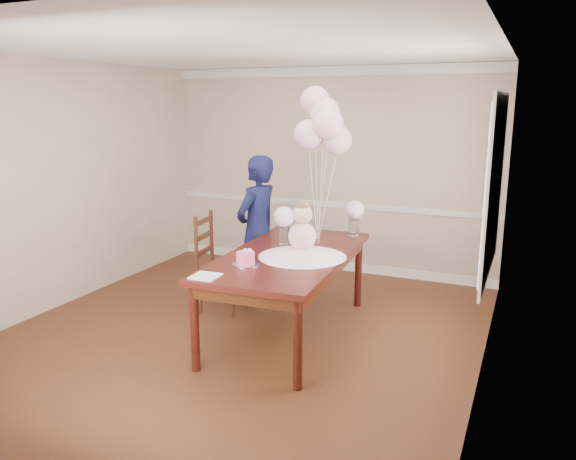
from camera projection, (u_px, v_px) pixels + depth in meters
The scene contains 52 objects.
floor at pixel (239, 335), 5.54m from camera, with size 4.50×5.00×0.00m, color #371B0D.
ceiling at pixel (234, 49), 4.94m from camera, with size 4.50×5.00×0.02m, color white.
wall_back at pixel (328, 171), 7.47m from camera, with size 4.50×0.02×2.70m, color tan.
wall_front at pixel (11, 273), 3.01m from camera, with size 4.50×0.02×2.70m, color tan.
wall_left at pixel (56, 186), 6.12m from camera, with size 0.02×5.00×2.70m, color tan.
wall_right at pixel (491, 220), 4.35m from camera, with size 0.02×5.00×2.70m, color tan.
chair_rail_trim at pixel (327, 204), 7.56m from camera, with size 4.50×0.02×0.07m, color silver.
crown_molding at pixel (329, 71), 7.17m from camera, with size 4.50×0.02×0.12m, color silver.
baseboard_trim at pixel (326, 264), 7.75m from camera, with size 4.50×0.02×0.12m, color white.
window_frame at pixel (495, 186), 4.76m from camera, with size 0.02×1.66×1.56m, color silver.
window_blinds at pixel (493, 186), 4.77m from camera, with size 0.01×1.50×1.40m, color white.
dining_table_top at pixel (288, 256), 5.40m from camera, with size 1.10×2.20×0.05m, color black.
table_apron at pixel (288, 264), 5.42m from camera, with size 0.99×2.09×0.11m, color black.
table_leg_fl at pixel (195, 328), 4.73m from camera, with size 0.08×0.08×0.77m, color black.
table_leg_fr at pixel (298, 344), 4.41m from camera, with size 0.08×0.08×0.77m, color black.
table_leg_bl at pixel (281, 265), 6.57m from camera, with size 0.08×0.08×0.77m, color black.
table_leg_br at pixel (358, 273), 6.26m from camera, with size 0.08×0.08×0.77m, color black.
baby_skirt at pixel (302, 251), 5.27m from camera, with size 0.83×0.83×0.11m, color #FCB9DF.
baby_torso at pixel (302, 236), 5.24m from camera, with size 0.26×0.26×0.26m, color pink.
baby_head at pixel (302, 214), 5.19m from camera, with size 0.19×0.19×0.19m, color #D5AF93.
baby_hair at pixel (303, 207), 5.18m from camera, with size 0.13×0.13×0.13m, color brown.
cake_platter at pixel (246, 264), 5.01m from camera, with size 0.24×0.24×0.01m, color #B7B7BC.
birthday_cake at pixel (245, 258), 5.00m from camera, with size 0.16×0.16×0.11m, color #EF4B78.
cake_flower_a at pixel (245, 250), 4.99m from camera, with size 0.03×0.03×0.03m, color white.
cake_flower_b at pixel (250, 250), 4.99m from camera, with size 0.03×0.03×0.03m, color white.
rose_vase_near at pixel (284, 236), 5.73m from camera, with size 0.11×0.11×0.18m, color silver.
roses_near at pixel (284, 217), 5.69m from camera, with size 0.21×0.21×0.21m, color beige.
rose_vase_far at pixel (354, 228), 6.08m from camera, with size 0.11×0.11×0.18m, color silver.
roses_far at pixel (355, 210), 6.04m from camera, with size 0.21×0.21×0.21m, color beige.
napkin at pixel (205, 276), 4.67m from camera, with size 0.22×0.22×0.01m, color white.
balloon_weight at pixel (318, 239), 5.90m from camera, with size 0.04×0.04×0.02m, color #B8B7BC.
balloon_a at pixel (309, 134), 5.70m from camera, with size 0.31×0.31×0.31m, color #F5AEC6.
balloon_b at pixel (328, 124), 5.55m from camera, with size 0.31×0.31×0.31m, color #F9B0C0.
balloon_c at pixel (325, 112), 5.70m from camera, with size 0.31×0.31×0.31m, color #F6AEC6.
balloon_d at pixel (315, 101), 5.74m from camera, with size 0.31×0.31×0.31m, color #DF9EB9.
balloon_e at pixel (337, 140), 5.70m from camera, with size 0.31×0.31×0.31m, color #E9A5C6.
balloon_ribbon_a at pixel (313, 196), 5.82m from camera, with size 0.00×0.00×0.92m, color white.
balloon_ribbon_b at pixel (323, 191), 5.74m from camera, with size 0.00×0.00×1.03m, color silver.
balloon_ribbon_c at pixel (321, 185), 5.82m from camera, with size 0.00×0.00×1.14m, color silver.
balloon_ribbon_d at pixel (316, 179), 5.84m from camera, with size 0.00×0.00×1.25m, color white.
balloon_ribbon_e at pixel (327, 198), 5.82m from camera, with size 0.00×0.00×0.87m, color white.
dining_chair_seat at pixel (222, 268), 6.14m from camera, with size 0.46×0.46×0.05m, color #3B1410.
chair_leg_fl at pixel (200, 293), 6.07m from camera, with size 0.04×0.04×0.45m, color #331A0E.
chair_leg_fr at pixel (232, 297), 5.96m from camera, with size 0.04×0.04×0.45m, color #351C0E.
chair_leg_bl at pixel (215, 283), 6.42m from camera, with size 0.04×0.04×0.45m, color #3E1C11.
chair_leg_br at pixel (245, 286), 6.31m from camera, with size 0.04×0.04×0.45m, color black.
chair_back_post_l at pixel (196, 244), 5.96m from camera, with size 0.04×0.04×0.59m, color #371A0F.
chair_back_post_r at pixel (211, 236), 6.31m from camera, with size 0.04×0.04×0.59m, color #38160F.
chair_slat_low at pixel (204, 251), 6.16m from camera, with size 0.03×0.42×0.05m, color #3A1410.
chair_slat_mid at pixel (204, 236), 6.12m from camera, with size 0.03×0.42×0.05m, color #351A0E.
chair_slat_top at pixel (203, 221), 6.09m from camera, with size 0.03×0.42×0.05m, color #391C0F.
woman at pixel (257, 231), 6.27m from camera, with size 0.61×0.41×1.68m, color black.
Camera 1 is at (2.52, -4.54, 2.25)m, focal length 35.00 mm.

